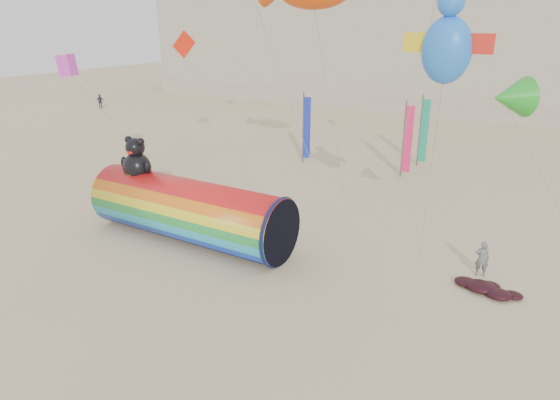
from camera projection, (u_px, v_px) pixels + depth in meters
The scene contains 7 objects.
ground at pixel (254, 257), 22.75m from camera, with size 160.00×160.00×0.00m, color #CCB58C.
hotel_building at pixel (378, 17), 61.99m from camera, with size 60.40×15.40×20.60m.
windsock_assembly at pixel (189, 209), 24.04m from camera, with size 10.47×3.19×4.83m.
kite_handler at pixel (482, 259), 20.88m from camera, with size 0.57×0.37×1.56m, color slate.
fabric_bundle at pixel (486, 288), 19.80m from camera, with size 2.62×1.35×0.41m.
festival_banners at pixel (377, 133), 35.24m from camera, with size 8.33×3.53×5.20m.
flying_kites at pixel (335, 1), 22.21m from camera, with size 23.25×10.04×10.13m.
Camera 1 is at (11.59, -16.92, 10.27)m, focal length 32.00 mm.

